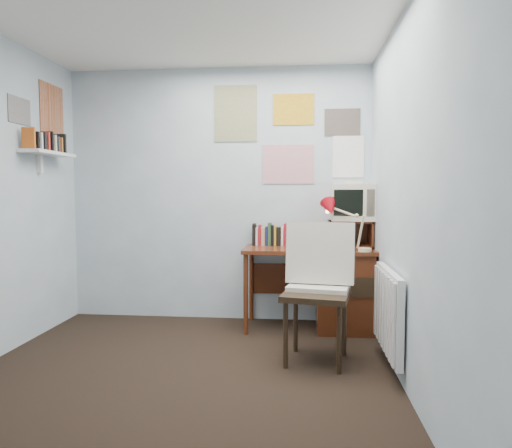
{
  "coord_description": "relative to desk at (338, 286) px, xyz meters",
  "views": [
    {
      "loc": [
        0.82,
        -2.76,
        1.28
      ],
      "look_at": [
        0.46,
        0.93,
        1.02
      ],
      "focal_mm": 32.0,
      "sensor_mm": 36.0,
      "label": 1
    }
  ],
  "objects": [
    {
      "name": "ground",
      "position": [
        -1.17,
        -1.48,
        -0.41
      ],
      "size": [
        3.5,
        3.5,
        0.0
      ],
      "primitive_type": "plane",
      "color": "black",
      "rests_on": "ground"
    },
    {
      "name": "crt_tv",
      "position": [
        0.15,
        0.13,
        0.79
      ],
      "size": [
        0.43,
        0.4,
        0.37
      ],
      "primitive_type": "cube",
      "rotation": [
        0.0,
        0.0,
        -0.1
      ],
      "color": "beige",
      "rests_on": "tv_riser"
    },
    {
      "name": "tv_riser",
      "position": [
        0.12,
        0.11,
        0.48
      ],
      "size": [
        0.4,
        0.3,
        0.25
      ],
      "primitive_type": "cube",
      "color": "#602B16",
      "rests_on": "desk"
    },
    {
      "name": "book_row",
      "position": [
        -0.51,
        0.18,
        0.46
      ],
      "size": [
        0.6,
        0.14,
        0.22
      ],
      "primitive_type": "cube",
      "color": "#602B16",
      "rests_on": "desk"
    },
    {
      "name": "back_wall",
      "position": [
        -1.17,
        0.27,
        0.84
      ],
      "size": [
        3.0,
        0.02,
        2.5
      ],
      "primitive_type": "cube",
      "color": "silver",
      "rests_on": "ground"
    },
    {
      "name": "posters_left",
      "position": [
        -2.67,
        -0.38,
        1.59
      ],
      "size": [
        0.01,
        0.7,
        0.6
      ],
      "primitive_type": "cube",
      "color": "white",
      "rests_on": "left_wall"
    },
    {
      "name": "desk",
      "position": [
        0.0,
        0.0,
        0.0
      ],
      "size": [
        1.2,
        0.55,
        0.76
      ],
      "color": "#602B16",
      "rests_on": "ground"
    },
    {
      "name": "posters_back",
      "position": [
        -0.47,
        0.26,
        1.44
      ],
      "size": [
        1.2,
        0.01,
        0.9
      ],
      "primitive_type": "cube",
      "color": "white",
      "rests_on": "back_wall"
    },
    {
      "name": "right_wall",
      "position": [
        0.33,
        -1.48,
        0.84
      ],
      "size": [
        0.02,
        3.5,
        2.5
      ],
      "primitive_type": "cube",
      "color": "silver",
      "rests_on": "ground"
    },
    {
      "name": "desk_lamp",
      "position": [
        0.21,
        -0.22,
        0.56
      ],
      "size": [
        0.35,
        0.32,
        0.42
      ],
      "primitive_type": "cube",
      "rotation": [
        0.0,
        0.0,
        -0.3
      ],
      "color": "#B10B17",
      "rests_on": "desk"
    },
    {
      "name": "desk_chair",
      "position": [
        -0.23,
        -0.85,
        0.1
      ],
      "size": [
        0.61,
        0.59,
        1.02
      ],
      "primitive_type": "cube",
      "rotation": [
        0.0,
        0.0,
        -0.19
      ],
      "color": "black",
      "rests_on": "ground"
    },
    {
      "name": "radiator",
      "position": [
        0.29,
        -0.93,
        0.01
      ],
      "size": [
        0.09,
        0.8,
        0.6
      ],
      "primitive_type": "cube",
      "color": "white",
      "rests_on": "right_wall"
    },
    {
      "name": "wall_shelf",
      "position": [
        -2.57,
        -0.38,
        1.21
      ],
      "size": [
        0.2,
        0.62,
        0.24
      ],
      "primitive_type": "cube",
      "color": "white",
      "rests_on": "left_wall"
    }
  ]
}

